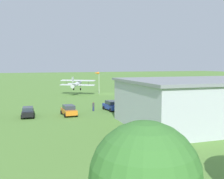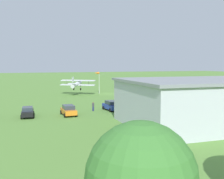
{
  "view_description": "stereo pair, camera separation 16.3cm",
  "coord_description": "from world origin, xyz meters",
  "px_view_note": "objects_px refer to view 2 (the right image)",
  "views": [
    {
      "loc": [
        24.39,
        68.33,
        8.05
      ],
      "look_at": [
        3.4,
        12.99,
        2.44
      ],
      "focal_mm": 42.69,
      "sensor_mm": 36.0,
      "label": 1
    },
    {
      "loc": [
        24.24,
        68.39,
        8.05
      ],
      "look_at": [
        3.4,
        12.99,
        2.44
      ],
      "focal_mm": 42.69,
      "sensor_mm": 36.0,
      "label": 2
    }
  ],
  "objects_px": {
    "person_near_hangar_door": "(204,98)",
    "biplane": "(77,84)",
    "tree_at_field_edge": "(141,178)",
    "person_crossing_taxiway": "(93,107)",
    "car_blue": "(111,105)",
    "car_black": "(28,112)",
    "car_orange": "(69,110)",
    "windsock": "(97,75)"
  },
  "relations": [
    {
      "from": "car_blue",
      "to": "person_crossing_taxiway",
      "type": "relative_size",
      "value": 2.76
    },
    {
      "from": "car_orange",
      "to": "car_blue",
      "type": "bearing_deg",
      "value": -166.62
    },
    {
      "from": "biplane",
      "to": "car_blue",
      "type": "distance_m",
      "value": 25.4
    },
    {
      "from": "person_near_hangar_door",
      "to": "car_blue",
      "type": "bearing_deg",
      "value": 9.54
    },
    {
      "from": "person_crossing_taxiway",
      "to": "windsock",
      "type": "relative_size",
      "value": 0.26
    },
    {
      "from": "windsock",
      "to": "biplane",
      "type": "bearing_deg",
      "value": 11.99
    },
    {
      "from": "car_blue",
      "to": "tree_at_field_edge",
      "type": "distance_m",
      "value": 37.48
    },
    {
      "from": "person_crossing_taxiway",
      "to": "tree_at_field_edge",
      "type": "height_order",
      "value": "tree_at_field_edge"
    },
    {
      "from": "car_blue",
      "to": "biplane",
      "type": "bearing_deg",
      "value": -89.56
    },
    {
      "from": "biplane",
      "to": "car_orange",
      "type": "xyz_separation_m",
      "value": [
        7.73,
        27.2,
        -2.13
      ]
    },
    {
      "from": "car_blue",
      "to": "car_black",
      "type": "relative_size",
      "value": 1.0
    },
    {
      "from": "person_crossing_taxiway",
      "to": "car_black",
      "type": "bearing_deg",
      "value": 8.14
    },
    {
      "from": "person_near_hangar_door",
      "to": "biplane",
      "type": "bearing_deg",
      "value": -42.55
    },
    {
      "from": "car_black",
      "to": "windsock",
      "type": "xyz_separation_m",
      "value": [
        -19.79,
        -27.49,
        4.46
      ]
    },
    {
      "from": "car_blue",
      "to": "person_near_hangar_door",
      "type": "relative_size",
      "value": 2.68
    },
    {
      "from": "car_black",
      "to": "person_crossing_taxiway",
      "type": "distance_m",
      "value": 11.04
    },
    {
      "from": "car_blue",
      "to": "person_crossing_taxiway",
      "type": "xyz_separation_m",
      "value": [
        3.13,
        -0.64,
        -0.1
      ]
    },
    {
      "from": "car_black",
      "to": "person_crossing_taxiway",
      "type": "height_order",
      "value": "person_crossing_taxiway"
    },
    {
      "from": "car_orange",
      "to": "car_black",
      "type": "bearing_deg",
      "value": -8.93
    },
    {
      "from": "car_black",
      "to": "tree_at_field_edge",
      "type": "height_order",
      "value": "tree_at_field_edge"
    },
    {
      "from": "car_blue",
      "to": "person_near_hangar_door",
      "type": "distance_m",
      "value": 23.46
    },
    {
      "from": "tree_at_field_edge",
      "to": "windsock",
      "type": "height_order",
      "value": "tree_at_field_edge"
    },
    {
      "from": "person_crossing_taxiway",
      "to": "tree_at_field_edge",
      "type": "xyz_separation_m",
      "value": [
        8.99,
        35.95,
        3.44
      ]
    },
    {
      "from": "biplane",
      "to": "windsock",
      "type": "relative_size",
      "value": 1.49
    },
    {
      "from": "windsock",
      "to": "person_near_hangar_door",
      "type": "bearing_deg",
      "value": 127.5
    },
    {
      "from": "biplane",
      "to": "person_crossing_taxiway",
      "type": "bearing_deg",
      "value": 83.22
    },
    {
      "from": "person_near_hangar_door",
      "to": "windsock",
      "type": "bearing_deg",
      "value": -52.5
    },
    {
      "from": "windsock",
      "to": "car_orange",
      "type": "bearing_deg",
      "value": 64.36
    },
    {
      "from": "car_orange",
      "to": "person_near_hangar_door",
      "type": "relative_size",
      "value": 2.6
    },
    {
      "from": "car_blue",
      "to": "person_crossing_taxiway",
      "type": "distance_m",
      "value": 3.19
    },
    {
      "from": "biplane",
      "to": "car_black",
      "type": "xyz_separation_m",
      "value": [
        13.86,
        26.23,
        -2.17
      ]
    },
    {
      "from": "biplane",
      "to": "person_near_hangar_door",
      "type": "relative_size",
      "value": 5.55
    },
    {
      "from": "tree_at_field_edge",
      "to": "person_crossing_taxiway",
      "type": "bearing_deg",
      "value": -104.03
    },
    {
      "from": "person_near_hangar_door",
      "to": "tree_at_field_edge",
      "type": "xyz_separation_m",
      "value": [
        35.25,
        39.2,
        3.41
      ]
    },
    {
      "from": "car_blue",
      "to": "person_near_hangar_door",
      "type": "height_order",
      "value": "car_blue"
    },
    {
      "from": "tree_at_field_edge",
      "to": "person_near_hangar_door",
      "type": "bearing_deg",
      "value": -131.96
    },
    {
      "from": "biplane",
      "to": "tree_at_field_edge",
      "type": "xyz_separation_m",
      "value": [
        11.92,
        60.62,
        1.23
      ]
    },
    {
      "from": "car_orange",
      "to": "windsock",
      "type": "bearing_deg",
      "value": -115.64
    },
    {
      "from": "person_crossing_taxiway",
      "to": "tree_at_field_edge",
      "type": "bearing_deg",
      "value": 75.97
    },
    {
      "from": "person_crossing_taxiway",
      "to": "car_blue",
      "type": "bearing_deg",
      "value": 168.42
    },
    {
      "from": "car_black",
      "to": "windsock",
      "type": "bearing_deg",
      "value": -125.75
    },
    {
      "from": "car_black",
      "to": "windsock",
      "type": "relative_size",
      "value": 0.72
    }
  ]
}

